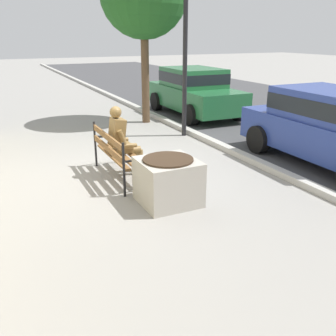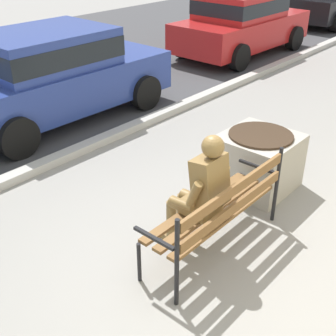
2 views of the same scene
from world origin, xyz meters
name	(u,v)px [view 2 (image 2 of 2)]	position (x,y,z in m)	size (l,w,h in m)	color
ground_plane	(199,262)	(0.00, 0.00, 0.00)	(80.00, 80.00, 0.00)	gray
curb_stone	(36,168)	(0.00, 2.90, 0.06)	(60.00, 0.20, 0.12)	#B2AFA8
park_bench	(220,208)	(0.29, -0.03, 0.54)	(1.80, 0.54, 0.95)	brown
bronze_statue_seated	(199,194)	(0.20, 0.18, 0.67)	(0.63, 0.76, 1.37)	olive
concrete_planter	(258,161)	(1.71, 0.37, 0.38)	(0.90, 0.90, 0.76)	#A8A399
parked_car_blue	(52,72)	(1.41, 4.29, 0.84)	(4.13, 1.97, 1.56)	navy
parked_car_red	(241,22)	(7.31, 4.29, 0.84)	(4.13, 1.97, 1.56)	#B21E1E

